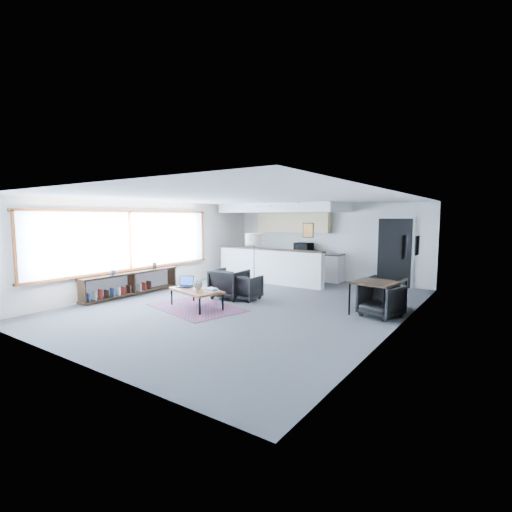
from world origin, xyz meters
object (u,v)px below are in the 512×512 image
Objects in this scene: armchair_left at (229,282)px; dining_chair_near at (381,302)px; armchair_right at (246,286)px; coffee_table at (196,291)px; ceramic_pot at (198,284)px; laptop at (186,284)px; book_stack at (212,290)px; microwave at (303,246)px; dining_table at (375,285)px; floor_lamp at (254,241)px; dining_chair_far at (385,294)px.

armchair_left is 1.28× the size of dining_chair_near.
coffee_table is at bearing 67.71° from armchair_right.
ceramic_pot reaches higher than coffee_table.
book_stack is at bearing -27.32° from laptop.
armchair_left is at bearing 91.31° from ceramic_pot.
laptop is 1.56m from armchair_right.
laptop is 0.75× the size of microwave.
dining_table is at bearing -177.08° from armchair_right.
armchair_right is at bearing 85.79° from coffee_table.
floor_lamp is 3.86m from dining_chair_far.
dining_chair_near is at bearing -35.27° from microwave.
laptop reaches higher than dining_chair_near.
armchair_right is at bearing 91.41° from book_stack.
coffee_table is 0.16m from ceramic_pot.
laptop is 1.25m from armchair_left.
dining_chair_far is (3.21, 2.47, -0.13)m from book_stack.
ceramic_pot is 0.33× the size of dining_chair_far.
book_stack is at bearing -151.27° from dining_table.
microwave reaches higher than coffee_table.
armchair_right is 0.72× the size of dining_table.
book_stack is 0.35× the size of armchair_left.
armchair_left reaches higher than laptop.
dining_chair_near is at bearing 26.19° from book_stack.
book_stack is at bearing -77.81° from microwave.
dining_table reaches higher than book_stack.
microwave is (0.60, 5.08, 0.61)m from laptop.
armchair_left is 3.98m from microwave.
dining_chair_near is (3.38, 0.30, -0.03)m from armchair_right.
armchair_left is (0.44, 1.17, -0.09)m from laptop.
coffee_table is 1.74× the size of armchair_left.
book_stack is 0.30× the size of dining_table.
dining_chair_far is at bearing 87.47° from dining_table.
laptop is 5.15m from microwave.
dining_table is (3.18, 1.74, 0.19)m from book_stack.
floor_lamp reaches higher than microwave.
microwave is (-3.70, 3.52, 0.80)m from dining_chair_near.
laptop is 1.93× the size of ceramic_pot.
floor_lamp is (-0.45, 1.03, 1.10)m from armchair_right.
book_stack reaches higher than coffee_table.
floor_lamp is at bearing -97.00° from armchair_left.
floor_lamp reaches higher than ceramic_pot.
ceramic_pot is 0.32× the size of armchair_right.
dining_chair_near is at bearing 22.84° from ceramic_pot.
microwave is (0.13, 5.14, 0.57)m from ceramic_pot.
dining_chair_far is at bearing -165.01° from armchair_right.
armchair_right is (-0.03, 1.34, -0.12)m from book_stack.
microwave is at bearing 135.80° from dining_table.
microwave is at bearing 88.54° from ceramic_pot.
dining_chair_far is 1.18× the size of microwave.
dining_table is 1.42× the size of dining_chair_far.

